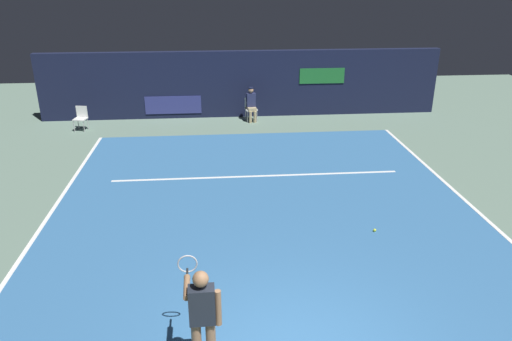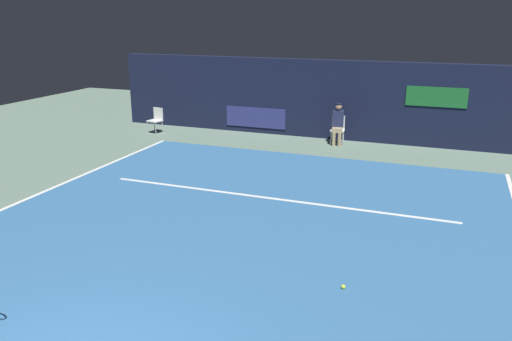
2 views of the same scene
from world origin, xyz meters
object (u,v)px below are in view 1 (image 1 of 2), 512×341
object	(u,v)px
line_judge_on_chair	(251,104)
courtside_chair_near	(81,117)
tennis_ball	(375,230)
tennis_player	(202,316)

from	to	relation	value
line_judge_on_chair	courtside_chair_near	size ratio (longest dim) A/B	1.50
courtside_chair_near	tennis_ball	size ratio (longest dim) A/B	12.94
courtside_chair_near	tennis_ball	bearing A→B (deg)	-44.85
tennis_player	courtside_chair_near	size ratio (longest dim) A/B	1.97
tennis_player	courtside_chair_near	world-z (taller)	tennis_player
tennis_player	courtside_chair_near	xyz separation A→B (m)	(-4.64, 12.10, -0.49)
line_judge_on_chair	tennis_ball	world-z (taller)	line_judge_on_chair
tennis_ball	line_judge_on_chair	bearing A→B (deg)	102.99
tennis_player	line_judge_on_chair	xyz separation A→B (m)	(1.68, 12.73, -0.30)
courtside_chair_near	tennis_ball	xyz separation A→B (m)	(8.38, -8.34, -0.46)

